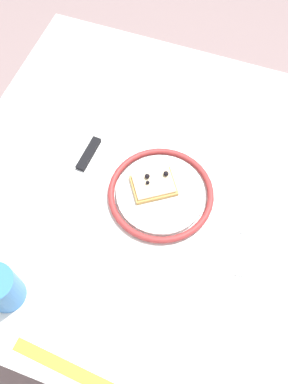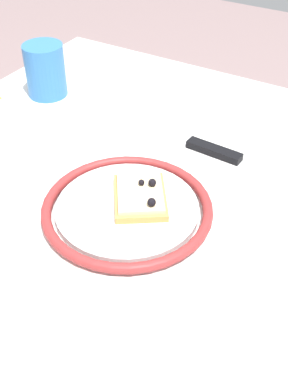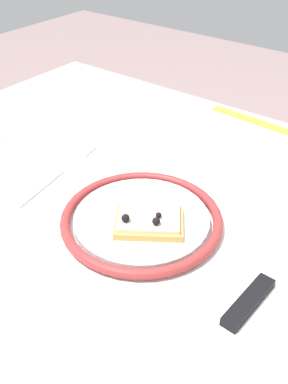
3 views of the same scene
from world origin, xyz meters
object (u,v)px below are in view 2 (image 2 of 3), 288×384
dining_table (117,284)px  knife (196,145)px  plate (127,209)px  cup (45,70)px  fork (21,304)px  pizza_slice_near (141,196)px

dining_table → knife: 0.25m
plate → cup: cup is taller
dining_table → fork: bearing=168.6°
pizza_slice_near → knife: (0.17, 0.00, -0.02)m
pizza_slice_near → dining_table: bearing=178.8°
pizza_slice_near → cup: bearing=59.0°
knife → fork: 0.38m
dining_table → cup: 0.43m
knife → fork: knife is taller
plate → pizza_slice_near: (0.02, -0.01, 0.01)m
dining_table → cup: (0.25, 0.31, 0.14)m
fork → cup: (0.40, 0.28, 0.05)m
plate → cup: 0.37m
plate → knife: 0.19m
plate → pizza_slice_near: size_ratio=2.00×
knife → cup: bearing=86.5°
knife → pizza_slice_near: bearing=-179.8°
dining_table → knife: knife is taller
pizza_slice_near → knife: bearing=0.2°
plate → knife: (0.19, -0.01, -0.00)m
plate → fork: size_ratio=1.14×
dining_table → plate: (0.04, 0.01, 0.10)m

